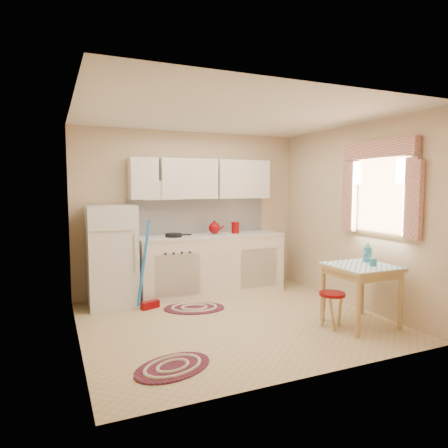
{
  "coord_description": "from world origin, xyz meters",
  "views": [
    {
      "loc": [
        -2.04,
        -4.36,
        1.65
      ],
      "look_at": [
        -0.02,
        0.25,
        1.18
      ],
      "focal_mm": 32.0,
      "sensor_mm": 36.0,
      "label": 1
    }
  ],
  "objects_px": {
    "fridge": "(112,256)",
    "base_cabinets": "(211,265)",
    "table": "(360,295)",
    "stool": "(332,310)"
  },
  "relations": [
    {
      "from": "fridge",
      "to": "base_cabinets",
      "type": "bearing_deg",
      "value": 1.91
    },
    {
      "from": "table",
      "to": "stool",
      "type": "xyz_separation_m",
      "value": [
        -0.37,
        0.06,
        -0.15
      ]
    },
    {
      "from": "fridge",
      "to": "table",
      "type": "distance_m",
      "value": 3.29
    },
    {
      "from": "fridge",
      "to": "table",
      "type": "xyz_separation_m",
      "value": [
        2.6,
        -1.99,
        -0.34
      ]
    },
    {
      "from": "fridge",
      "to": "base_cabinets",
      "type": "height_order",
      "value": "fridge"
    },
    {
      "from": "table",
      "to": "stool",
      "type": "bearing_deg",
      "value": 170.88
    },
    {
      "from": "base_cabinets",
      "to": "stool",
      "type": "relative_size",
      "value": 5.36
    },
    {
      "from": "base_cabinets",
      "to": "stool",
      "type": "distance_m",
      "value": 2.13
    },
    {
      "from": "base_cabinets",
      "to": "table",
      "type": "bearing_deg",
      "value": -61.73
    },
    {
      "from": "base_cabinets",
      "to": "table",
      "type": "relative_size",
      "value": 3.12
    }
  ]
}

